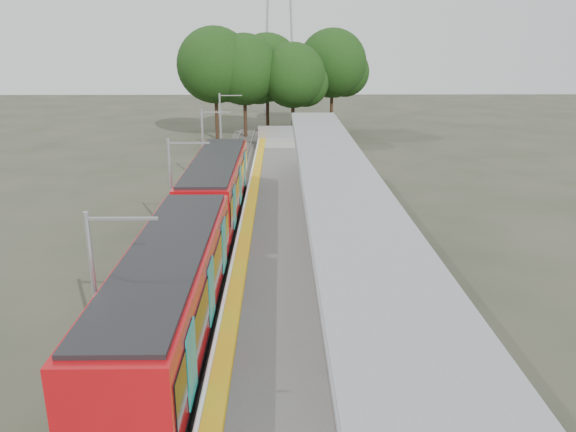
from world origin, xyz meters
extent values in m
cube|color=#59544C|center=(-4.50, 20.00, 0.12)|extent=(3.00, 70.00, 0.24)
cube|color=gray|center=(0.00, 20.00, 0.50)|extent=(6.00, 50.00, 1.00)
cube|color=gold|center=(-2.55, 20.00, 1.01)|extent=(0.60, 50.00, 0.02)
cube|color=#9EA0A5|center=(0.00, 44.95, 1.60)|extent=(6.00, 0.10, 1.20)
cube|color=black|center=(-4.50, 8.86, 0.65)|extent=(2.50, 13.50, 0.70)
cube|color=#A70B10|center=(-4.50, 8.86, 2.25)|extent=(2.65, 13.50, 2.50)
cube|color=black|center=(-4.50, 8.86, 2.30)|extent=(2.72, 12.96, 1.20)
cube|color=black|center=(-4.50, 8.86, 3.55)|extent=(2.40, 12.82, 0.15)
cube|color=#0B7674|center=(-3.14, 8.86, 2.10)|extent=(0.04, 1.30, 2.00)
cylinder|color=black|center=(-4.50, 4.14, 0.35)|extent=(2.20, 0.70, 0.70)
cube|color=black|center=(-4.50, 22.96, 0.65)|extent=(2.50, 13.50, 0.70)
cube|color=#A70B10|center=(-4.50, 22.96, 2.25)|extent=(2.65, 13.50, 2.50)
cube|color=black|center=(-4.50, 22.96, 2.30)|extent=(2.72, 12.96, 1.20)
cube|color=black|center=(-4.50, 22.96, 3.55)|extent=(2.40, 12.82, 0.15)
cube|color=#0B7674|center=(-3.14, 22.96, 2.10)|extent=(0.04, 1.30, 2.00)
cylinder|color=black|center=(-4.50, 18.24, 0.35)|extent=(2.20, 0.70, 0.70)
cube|color=black|center=(-4.50, 15.91, 2.00)|extent=(2.30, 0.80, 2.40)
cube|color=#9EA0A5|center=(2.00, 2.00, 2.75)|extent=(0.25, 0.25, 3.50)
cube|color=#9EA0A5|center=(2.00, 6.00, 2.75)|extent=(0.25, 0.25, 3.50)
cube|color=#9EA0A5|center=(2.00, 10.00, 2.75)|extent=(0.25, 0.25, 3.50)
cube|color=#9EA0A5|center=(2.00, 14.00, 2.75)|extent=(0.25, 0.25, 3.50)
cube|color=#9EA0A5|center=(2.00, 18.00, 2.75)|extent=(0.25, 0.25, 3.50)
cube|color=#9EA0A5|center=(2.00, 22.00, 2.75)|extent=(0.25, 0.25, 3.50)
cube|color=#9EA0A5|center=(2.00, 26.00, 2.75)|extent=(0.25, 0.25, 3.50)
cube|color=#9EA0A5|center=(2.00, 30.00, 2.75)|extent=(0.25, 0.25, 3.50)
cube|color=#9EA0A5|center=(2.00, 34.00, 2.75)|extent=(0.25, 0.25, 3.50)
cube|color=gray|center=(1.60, 16.00, 4.58)|extent=(3.20, 38.00, 0.16)
cylinder|color=#9EA0A5|center=(0.05, 16.00, 4.50)|extent=(0.24, 38.00, 0.24)
cube|color=silver|center=(2.70, 4.00, 2.20)|extent=(0.05, 3.70, 2.20)
cube|color=silver|center=(2.70, 8.00, 2.20)|extent=(0.05, 3.70, 2.20)
cube|color=silver|center=(2.70, 16.00, 2.20)|extent=(0.05, 3.70, 2.20)
cube|color=silver|center=(2.70, 20.00, 2.20)|extent=(0.05, 3.70, 2.20)
cube|color=silver|center=(2.70, 28.00, 2.20)|extent=(0.05, 3.70, 2.20)
cube|color=silver|center=(2.70, 32.00, 2.20)|extent=(0.05, 3.70, 2.20)
cylinder|color=#382316|center=(-7.46, 50.47, 2.50)|extent=(0.36, 0.36, 5.01)
sphere|color=#1B3F12|center=(-7.46, 50.47, 7.51)|extent=(7.61, 7.61, 7.61)
cylinder|color=#382316|center=(-4.52, 50.69, 2.35)|extent=(0.36, 0.36, 4.71)
sphere|color=#1B3F12|center=(-4.52, 50.69, 7.06)|extent=(7.16, 7.16, 7.16)
cylinder|color=#382316|center=(-2.27, 53.72, 2.37)|extent=(0.36, 0.36, 4.74)
sphere|color=#1B3F12|center=(-2.27, 53.72, 7.11)|extent=(7.20, 7.20, 7.20)
cylinder|color=#382316|center=(0.43, 50.73, 2.16)|extent=(0.36, 0.36, 4.33)
sphere|color=#1B3F12|center=(0.43, 50.73, 6.49)|extent=(6.58, 6.58, 6.58)
cylinder|color=#382316|center=(4.92, 56.22, 2.48)|extent=(0.36, 0.36, 4.97)
sphere|color=#1B3F12|center=(4.92, 56.22, 7.45)|extent=(7.55, 7.55, 7.55)
cylinder|color=#9EA0A5|center=(-6.30, 7.00, 2.70)|extent=(0.16, 0.16, 5.40)
cube|color=#9EA0A5|center=(-5.30, 7.00, 5.20)|extent=(2.00, 0.08, 0.08)
cylinder|color=#9EA0A5|center=(-6.30, 19.00, 2.70)|extent=(0.16, 0.16, 5.40)
cube|color=#9EA0A5|center=(-5.30, 19.00, 5.20)|extent=(2.00, 0.08, 0.08)
cylinder|color=#9EA0A5|center=(-6.30, 31.00, 2.70)|extent=(0.16, 0.16, 5.40)
cube|color=#9EA0A5|center=(-5.30, 31.00, 5.20)|extent=(2.00, 0.08, 0.08)
cylinder|color=#9EA0A5|center=(-6.30, 43.00, 2.70)|extent=(0.16, 0.16, 5.40)
cube|color=#9EA0A5|center=(-5.30, 43.00, 5.20)|extent=(2.00, 0.08, 0.08)
cube|color=#0E1246|center=(2.25, 6.29, 1.49)|extent=(0.49, 1.62, 0.06)
cube|color=#0E1246|center=(2.04, 6.29, 1.81)|extent=(0.07, 1.62, 0.60)
cube|color=#9EA0A5|center=(2.25, 5.64, 1.24)|extent=(0.43, 0.07, 0.48)
cube|color=#9EA0A5|center=(2.25, 6.94, 1.24)|extent=(0.43, 0.07, 0.48)
cube|color=#0E1246|center=(2.70, 13.54, 1.46)|extent=(1.04, 1.59, 0.06)
cube|color=#0E1246|center=(2.50, 13.54, 1.77)|extent=(0.68, 1.43, 0.56)
cube|color=#9EA0A5|center=(2.70, 12.93, 1.23)|extent=(0.40, 0.22, 0.45)
cube|color=#9EA0A5|center=(2.70, 14.16, 1.23)|extent=(0.40, 0.22, 0.45)
cube|color=#0E1246|center=(2.70, 22.31, 1.47)|extent=(0.52, 1.58, 0.06)
cube|color=#0E1246|center=(2.49, 22.31, 1.78)|extent=(0.11, 1.57, 0.57)
cube|color=#9EA0A5|center=(2.70, 21.68, 1.23)|extent=(0.42, 0.08, 0.46)
cube|color=#9EA0A5|center=(2.70, 22.93, 1.23)|extent=(0.42, 0.08, 0.46)
cylinder|color=beige|center=(0.70, 11.59, 1.86)|extent=(0.46, 0.46, 1.71)
cube|color=red|center=(0.70, 11.59, 2.89)|extent=(0.41, 0.14, 0.29)
cylinder|color=beige|center=(1.73, 24.30, 1.78)|extent=(0.42, 0.42, 1.57)
cube|color=red|center=(1.73, 24.30, 2.72)|extent=(0.37, 0.16, 0.26)
cylinder|color=#9EA0A5|center=(0.83, 10.73, 1.51)|extent=(0.52, 0.52, 1.01)
camera|label=1|loc=(-0.85, -8.00, 9.99)|focal=35.00mm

